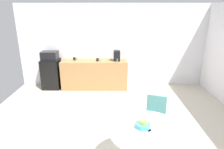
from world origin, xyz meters
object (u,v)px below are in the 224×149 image
object	(u,v)px
round_table	(149,138)
chair_teal	(156,112)
fruit_bowl	(143,125)
mug_white	(118,60)
coffee_maker	(117,56)
microwave	(50,55)
mini_fridge	(52,74)
mug_green	(75,59)
mug_red	(98,60)

from	to	relation	value
round_table	chair_teal	bearing A→B (deg)	71.28
fruit_bowl	mug_white	size ratio (longest dim) A/B	1.68
fruit_bowl	coffee_maker	distance (m)	3.43
microwave	round_table	xyz separation A→B (m)	(2.45, -3.47, -0.44)
mini_fridge	round_table	size ratio (longest dim) A/B	0.83
chair_teal	fruit_bowl	size ratio (longest dim) A/B	3.83
microwave	mug_green	size ratio (longest dim) A/B	3.72
mug_white	mug_red	size ratio (longest dim) A/B	1.00
mini_fridge	mug_red	bearing A→B (deg)	-2.38
mug_green	coffee_maker	xyz separation A→B (m)	(1.33, -0.06, 0.11)
mug_red	mini_fridge	bearing A→B (deg)	177.62
microwave	chair_teal	distance (m)	3.79
mini_fridge	coffee_maker	world-z (taller)	coffee_maker
round_table	mug_red	xyz separation A→B (m)	(-0.96, 3.41, 0.33)
fruit_bowl	mug_white	world-z (taller)	mug_white
mini_fridge	mug_red	size ratio (longest dim) A/B	7.22
fruit_bowl	mug_green	size ratio (longest dim) A/B	1.68
microwave	coffee_maker	distance (m)	2.07
chair_teal	fruit_bowl	distance (m)	0.98
mini_fridge	round_table	bearing A→B (deg)	-54.80
microwave	round_table	bearing A→B (deg)	-54.80
fruit_bowl	coffee_maker	bearing A→B (deg)	95.05
mug_green	coffee_maker	size ratio (longest dim) A/B	0.40
chair_teal	mug_green	bearing A→B (deg)	127.77
microwave	fruit_bowl	xyz separation A→B (m)	(2.37, -3.40, -0.26)
mug_green	coffee_maker	distance (m)	1.33
fruit_bowl	mug_green	distance (m)	3.83
coffee_maker	mug_white	bearing A→B (deg)	-79.24
microwave	mug_green	distance (m)	0.76
microwave	mini_fridge	bearing A→B (deg)	0.00
microwave	mug_red	distance (m)	1.49
microwave	mug_green	xyz separation A→B (m)	(0.74, 0.06, -0.11)
mini_fridge	mug_red	xyz separation A→B (m)	(1.48, -0.06, 0.48)
mug_white	microwave	bearing A→B (deg)	177.71
mug_white	mug_green	world-z (taller)	same
fruit_bowl	mug_red	size ratio (longest dim) A/B	1.68
mini_fridge	microwave	distance (m)	0.60
microwave	chair_teal	xyz separation A→B (m)	(2.76, -2.54, -0.54)
fruit_bowl	microwave	bearing A→B (deg)	124.91
mug_white	mug_red	distance (m)	0.61
mini_fridge	mug_white	bearing A→B (deg)	-2.29
mug_white	coffee_maker	bearing A→B (deg)	100.76
round_table	mug_red	world-z (taller)	mug_red
chair_teal	mug_red	world-z (taller)	mug_red
chair_teal	coffee_maker	xyz separation A→B (m)	(-0.69, 2.54, 0.54)
chair_teal	coffee_maker	bearing A→B (deg)	105.17
chair_teal	microwave	bearing A→B (deg)	137.40
round_table	mug_white	xyz separation A→B (m)	(-0.36, 3.38, 0.33)
mini_fridge	chair_teal	bearing A→B (deg)	-42.60
mini_fridge	chair_teal	size ratio (longest dim) A/B	1.12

